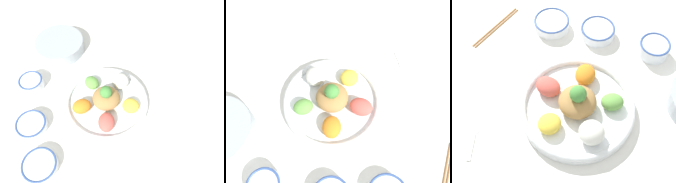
% 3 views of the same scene
% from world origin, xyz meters
% --- Properties ---
extents(ground_plane, '(2.40, 2.40, 0.00)m').
position_xyz_m(ground_plane, '(0.00, 0.00, 0.00)').
color(ground_plane, white).
extents(salad_platter, '(0.33, 0.33, 0.11)m').
position_xyz_m(salad_platter, '(0.03, -0.03, 0.03)').
color(salad_platter, white).
rests_on(salad_platter, ground_plane).
extents(sauce_bowl_red, '(0.11, 0.11, 0.04)m').
position_xyz_m(sauce_bowl_red, '(0.03, -0.33, 0.02)').
color(sauce_bowl_red, white).
rests_on(sauce_bowl_red, ground_plane).
extents(rice_bowl_blue, '(0.12, 0.12, 0.03)m').
position_xyz_m(rice_bowl_blue, '(0.19, -0.32, 0.02)').
color(rice_bowl_blue, white).
rests_on(rice_bowl_blue, ground_plane).
extents(sauce_bowl_dark, '(0.10, 0.10, 0.05)m').
position_xyz_m(sauce_bowl_dark, '(-0.16, -0.30, 0.03)').
color(sauce_bowl_dark, white).
rests_on(sauce_bowl_dark, ground_plane).
extents(side_serving_bowl, '(0.22, 0.22, 0.06)m').
position_xyz_m(side_serving_bowl, '(-0.32, -0.14, 0.03)').
color(side_serving_bowl, '#A8B2BC').
rests_on(side_serving_bowl, ground_plane).
extents(serving_spoon_main, '(0.05, 0.12, 0.01)m').
position_xyz_m(serving_spoon_main, '(0.29, 0.12, 0.00)').
color(serving_spoon_main, white).
rests_on(serving_spoon_main, ground_plane).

